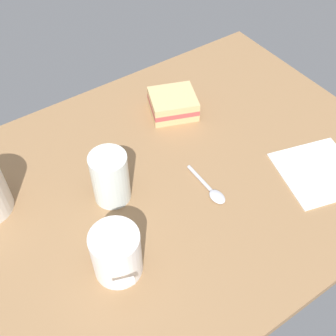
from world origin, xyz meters
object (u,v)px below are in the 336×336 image
(sandwich_main, at_px, (173,104))
(paper_napkin, at_px, (319,172))
(coffee_mug_black, at_px, (116,253))
(spoon, at_px, (211,190))
(glass_of_milk, at_px, (111,179))

(sandwich_main, relative_size, paper_napkin, 0.83)
(coffee_mug_black, xyz_separation_m, spoon, (0.22, 0.04, -0.04))
(sandwich_main, bearing_deg, glass_of_milk, -149.88)
(sandwich_main, relative_size, spoon, 1.12)
(glass_of_milk, relative_size, paper_napkin, 0.71)
(coffee_mug_black, distance_m, sandwich_main, 0.39)
(coffee_mug_black, height_order, paper_napkin, coffee_mug_black)
(spoon, bearing_deg, coffee_mug_black, -169.60)
(coffee_mug_black, bearing_deg, paper_napkin, -5.31)
(sandwich_main, distance_m, paper_napkin, 0.33)
(coffee_mug_black, xyz_separation_m, glass_of_milk, (0.06, 0.13, -0.00))
(sandwich_main, bearing_deg, paper_napkin, -66.48)
(glass_of_milk, xyz_separation_m, paper_napkin, (0.35, -0.17, -0.04))
(paper_napkin, bearing_deg, spoon, 158.42)
(glass_of_milk, height_order, spoon, glass_of_milk)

